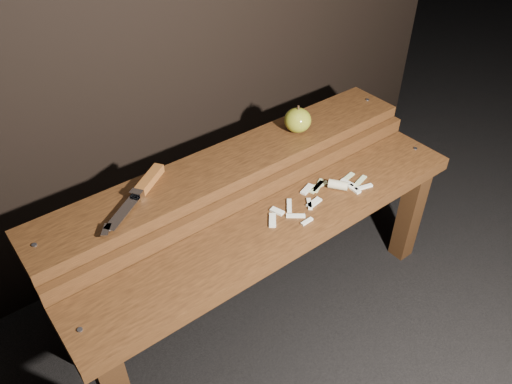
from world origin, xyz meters
TOP-DOWN VIEW (x-y plane):
  - ground at (0.00, 0.00)m, footprint 60.00×60.00m
  - bench_front_tier at (0.00, -0.06)m, footprint 1.20×0.20m
  - bench_rear_tier at (0.00, 0.17)m, footprint 1.20×0.21m
  - apple at (0.24, 0.17)m, footprint 0.08×0.08m
  - knife at (-0.27, 0.19)m, footprint 0.25×0.18m
  - apple_scraps at (0.17, -0.04)m, footprint 0.37×0.12m

SIDE VIEW (x-z plane):
  - ground at x=0.00m, z-range 0.00..0.00m
  - bench_front_tier at x=0.00m, z-range 0.14..0.56m
  - bench_rear_tier at x=0.00m, z-range 0.16..0.67m
  - apple_scraps at x=0.17m, z-range 0.41..0.44m
  - knife at x=-0.27m, z-range 0.50..0.52m
  - apple at x=0.24m, z-range 0.49..0.58m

